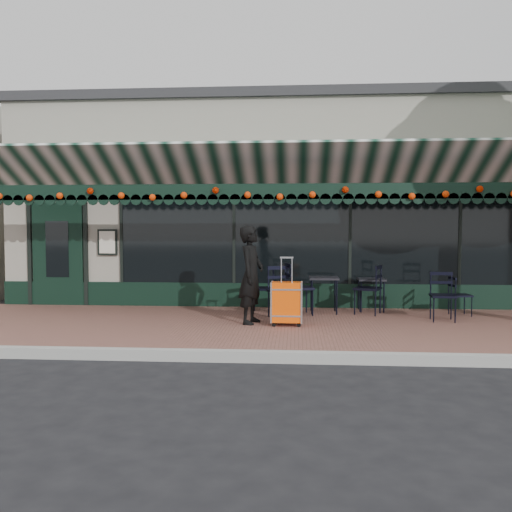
# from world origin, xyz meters

# --- Properties ---
(ground) EXTENTS (80.00, 80.00, 0.00)m
(ground) POSITION_xyz_m (0.00, 0.00, 0.00)
(ground) COLOR black
(ground) RESTS_ON ground
(sidewalk) EXTENTS (18.00, 4.00, 0.15)m
(sidewalk) POSITION_xyz_m (0.00, 2.00, 0.07)
(sidewalk) COLOR brown
(sidewalk) RESTS_ON ground
(curb) EXTENTS (18.00, 0.16, 0.15)m
(curb) POSITION_xyz_m (0.00, -0.08, 0.07)
(curb) COLOR #9E9E99
(curb) RESTS_ON ground
(restaurant_building) EXTENTS (12.00, 9.60, 4.50)m
(restaurant_building) POSITION_xyz_m (0.00, 7.84, 2.27)
(restaurant_building) COLOR #9D9688
(restaurant_building) RESTS_ON ground
(woman) EXTENTS (0.55, 0.70, 1.69)m
(woman) POSITION_xyz_m (-0.48, 2.02, 1.00)
(woman) COLOR black
(woman) RESTS_ON sidewalk
(suitcase) EXTENTS (0.51, 0.29, 1.16)m
(suitcase) POSITION_xyz_m (0.14, 1.84, 0.54)
(suitcase) COLOR #FF5308
(suitcase) RESTS_ON sidewalk
(cafe_table_a) EXTENTS (0.53, 0.53, 0.65)m
(cafe_table_a) POSITION_xyz_m (1.78, 3.58, 0.73)
(cafe_table_a) COLOR black
(cafe_table_a) RESTS_ON sidewalk
(cafe_table_b) EXTENTS (0.57, 0.57, 0.70)m
(cafe_table_b) POSITION_xyz_m (0.83, 3.30, 0.78)
(cafe_table_b) COLOR black
(cafe_table_b) RESTS_ON sidewalk
(chair_a_left) EXTENTS (0.62, 0.62, 0.96)m
(chair_a_left) POSITION_xyz_m (1.67, 3.19, 0.63)
(chair_a_left) COLOR black
(chair_a_left) RESTS_ON sidewalk
(chair_a_right) EXTENTS (0.42, 0.42, 0.75)m
(chair_a_right) POSITION_xyz_m (3.39, 3.14, 0.52)
(chair_a_right) COLOR black
(chair_a_right) RESTS_ON sidewalk
(chair_a_front) EXTENTS (0.47, 0.47, 0.88)m
(chair_a_front) POSITION_xyz_m (2.90, 2.51, 0.59)
(chair_a_front) COLOR black
(chair_a_front) RESTS_ON sidewalk
(chair_b_left) EXTENTS (0.47, 0.47, 0.91)m
(chair_b_left) POSITION_xyz_m (-0.34, 3.26, 0.61)
(chair_b_left) COLOR black
(chair_b_left) RESTS_ON sidewalk
(chair_b_right) EXTENTS (0.62, 0.62, 1.00)m
(chair_b_right) POSITION_xyz_m (0.36, 3.03, 0.65)
(chair_b_right) COLOR black
(chair_b_right) RESTS_ON sidewalk
(chair_b_front) EXTENTS (0.64, 0.64, 0.96)m
(chair_b_front) POSITION_xyz_m (0.05, 2.65, 0.63)
(chair_b_front) COLOR black
(chair_b_front) RESTS_ON sidewalk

